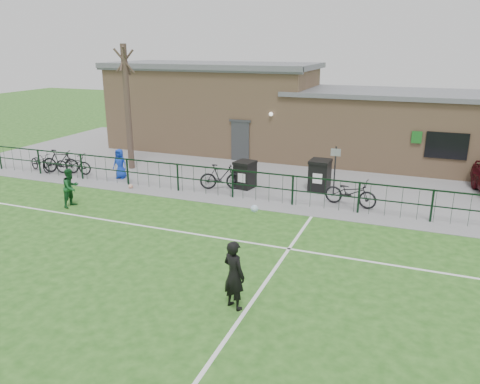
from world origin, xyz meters
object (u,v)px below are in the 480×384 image
(bicycle_a, at_px, (40,162))
(spectator_child, at_px, (120,164))
(wheelie_bin_right, at_px, (320,176))
(bicycle_c, at_px, (73,164))
(ball_ground, at_px, (131,186))
(bicycle_d, at_px, (221,177))
(wheelie_bin_left, at_px, (245,175))
(outfield_player, at_px, (71,188))
(bicycle_e, at_px, (351,193))
(bicycle_b, at_px, (61,161))
(sign_post, at_px, (335,170))
(bare_tree, at_px, (128,108))

(bicycle_a, bearing_deg, spectator_child, -66.12)
(wheelie_bin_right, xyz_separation_m, bicycle_c, (-11.51, -1.80, -0.11))
(spectator_child, height_order, ball_ground, spectator_child)
(bicycle_d, bearing_deg, wheelie_bin_left, -75.93)
(spectator_child, bearing_deg, bicycle_d, -2.00)
(bicycle_c, distance_m, outfield_player, 4.88)
(bicycle_e, bearing_deg, wheelie_bin_right, 53.01)
(bicycle_d, bearing_deg, bicycle_b, 72.32)
(bicycle_a, distance_m, bicycle_e, 14.91)
(sign_post, height_order, spectator_child, sign_post)
(bare_tree, xyz_separation_m, bicycle_d, (5.63, -1.66, -2.43))
(bare_tree, relative_size, outfield_player, 4.01)
(bicycle_d, bearing_deg, wheelie_bin_right, -89.24)
(wheelie_bin_right, distance_m, bicycle_b, 12.33)
(bicycle_e, xyz_separation_m, outfield_player, (-9.96, -3.89, 0.19))
(bare_tree, xyz_separation_m, spectator_child, (0.58, -1.75, -2.29))
(bicycle_b, distance_m, spectator_child, 3.23)
(bicycle_b, bearing_deg, bare_tree, -62.42)
(bicycle_e, relative_size, spectator_child, 1.47)
(sign_post, distance_m, bicycle_e, 1.65)
(sign_post, xyz_separation_m, bicycle_d, (-4.59, -1.15, -0.45))
(bare_tree, relative_size, spectator_child, 4.35)
(sign_post, distance_m, bicycle_a, 14.13)
(bare_tree, xyz_separation_m, outfield_player, (1.15, -5.71, -2.25))
(spectator_child, bearing_deg, bicycle_c, -178.61)
(sign_post, xyz_separation_m, bicycle_b, (-12.86, -1.52, -0.43))
(wheelie_bin_left, distance_m, bicycle_b, 9.18)
(bicycle_d, height_order, outfield_player, outfield_player)
(bicycle_c, relative_size, bicycle_d, 1.03)
(spectator_child, bearing_deg, sign_post, 4.28)
(bicycle_e, relative_size, ball_ground, 10.29)
(bare_tree, distance_m, bicycle_c, 3.72)
(wheelie_bin_left, relative_size, bicycle_c, 0.58)
(bicycle_c, distance_m, bicycle_d, 7.60)
(bicycle_e, bearing_deg, ball_ground, 106.94)
(bare_tree, height_order, bicycle_e, bare_tree)
(bicycle_c, bearing_deg, outfield_player, -147.04)
(bare_tree, height_order, bicycle_d, bare_tree)
(wheelie_bin_left, distance_m, bicycle_d, 1.05)
(bicycle_d, bearing_deg, sign_post, -96.16)
(wheelie_bin_right, height_order, ball_ground, wheelie_bin_right)
(bicycle_c, xyz_separation_m, bicycle_d, (7.59, 0.29, 0.05))
(bicycle_b, bearing_deg, bicycle_d, -97.46)
(bicycle_a, bearing_deg, wheelie_bin_right, -62.75)
(wheelie_bin_left, height_order, bicycle_b, bicycle_b)
(wheelie_bin_right, bearing_deg, wheelie_bin_left, -161.54)
(bicycle_c, distance_m, bicycle_e, 13.07)
(bare_tree, bearing_deg, bicycle_b, -142.41)
(wheelie_bin_left, distance_m, bicycle_c, 8.50)
(bicycle_c, relative_size, spectator_child, 1.37)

